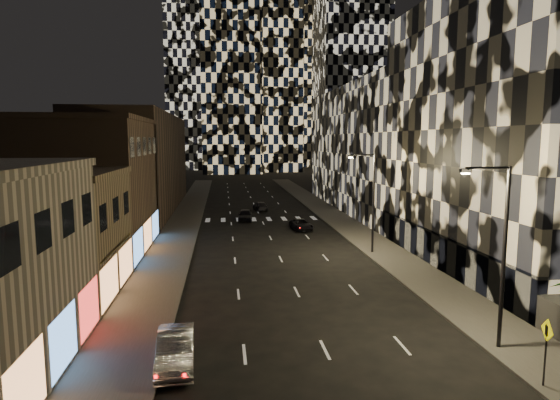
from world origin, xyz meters
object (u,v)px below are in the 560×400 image
object	(u,v)px
streetlight_near	(500,244)
car_dark_oncoming	(260,206)
car_dark_midlane	(245,215)
car_silver_parked	(176,349)
ped_sign	(546,340)
car_dark_rightlane	(301,225)
streetlight_far	(371,196)

from	to	relation	value
streetlight_near	car_dark_oncoming	bearing A→B (deg)	99.34
car_dark_midlane	car_dark_oncoming	xyz separation A→B (m)	(2.67, 8.74, -0.10)
car_silver_parked	ped_sign	xyz separation A→B (m)	(15.50, -3.94, 1.35)
car_dark_rightlane	ped_sign	distance (m)	36.01
streetlight_far	car_silver_parked	world-z (taller)	streetlight_far
streetlight_near	streetlight_far	world-z (taller)	same
streetlight_far	car_dark_oncoming	bearing A→B (deg)	105.79
streetlight_near	car_dark_oncoming	distance (m)	48.64
car_silver_parked	car_dark_oncoming	distance (m)	48.16
car_dark_midlane	car_dark_oncoming	world-z (taller)	car_dark_midlane
car_silver_parked	ped_sign	bearing A→B (deg)	-17.53
car_dark_midlane	streetlight_far	bearing A→B (deg)	-56.27
streetlight_far	car_dark_midlane	distance (m)	22.23
ped_sign	car_silver_parked	bearing A→B (deg)	177.76
car_dark_midlane	car_dark_oncoming	size ratio (longest dim) A/B	0.98
car_dark_midlane	car_dark_oncoming	bearing A→B (deg)	77.82
car_dark_midlane	ped_sign	bearing A→B (deg)	-71.45
streetlight_near	car_dark_midlane	size ratio (longest dim) A/B	2.07
car_silver_parked	car_dark_rightlane	xyz separation A→B (m)	(11.20, 31.78, -0.17)
car_dark_midlane	car_dark_rightlane	bearing A→B (deg)	-43.88
car_silver_parked	car_dark_rightlane	size ratio (longest dim) A/B	1.07
streetlight_near	car_silver_parked	size ratio (longest dim) A/B	1.90
car_dark_oncoming	car_dark_rightlane	size ratio (longest dim) A/B	1.00
ped_sign	car_dark_rightlane	bearing A→B (deg)	108.90
streetlight_near	streetlight_far	distance (m)	20.00
car_dark_oncoming	streetlight_near	bearing A→B (deg)	94.80
streetlight_far	streetlight_near	bearing A→B (deg)	-90.00
car_silver_parked	ped_sign	size ratio (longest dim) A/B	1.64
streetlight_near	car_silver_parked	bearing A→B (deg)	179.13
streetlight_near	car_dark_rightlane	world-z (taller)	streetlight_near
streetlight_far	car_dark_rightlane	xyz separation A→B (m)	(-4.35, 12.01, -4.74)
car_silver_parked	car_dark_oncoming	xyz separation A→B (m)	(7.70, 47.54, -0.14)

